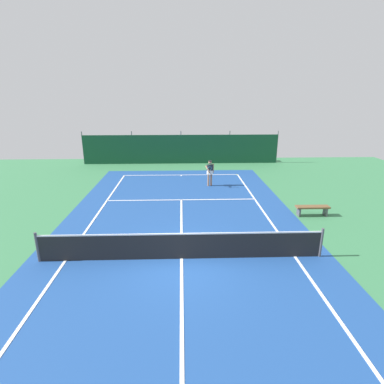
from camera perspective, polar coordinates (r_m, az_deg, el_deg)
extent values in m
plane|color=#387A4C|center=(11.31, -1.94, -12.21)|extent=(36.00, 36.00, 0.00)
cube|color=#1E478C|center=(11.30, -1.94, -12.20)|extent=(11.02, 26.60, 0.01)
cube|color=white|center=(22.42, -2.00, 3.17)|extent=(8.22, 0.10, 0.01)
cube|color=white|center=(12.04, -22.34, -11.62)|extent=(0.10, 23.80, 0.01)
cube|color=white|center=(12.01, 18.47, -11.23)|extent=(0.10, 23.80, 0.01)
cube|color=white|center=(17.15, -1.99, -1.45)|extent=(8.22, 0.10, 0.01)
cube|color=white|center=(11.30, -1.94, -12.17)|extent=(0.10, 12.80, 0.01)
cube|color=white|center=(22.27, -2.00, 3.07)|extent=(0.10, 0.30, 0.01)
cube|color=black|center=(11.08, -1.97, -10.08)|extent=(9.92, 0.03, 0.95)
cube|color=white|center=(10.85, -2.00, -7.75)|extent=(9.92, 0.04, 0.05)
cylinder|color=#47474C|center=(12.14, -26.68, -9.10)|extent=(0.10, 0.10, 1.10)
cylinder|color=#47474C|center=(12.11, 22.76, -8.62)|extent=(0.10, 0.10, 1.10)
cube|color=#14472D|center=(26.02, -2.04, 7.89)|extent=(16.22, 0.06, 2.40)
cylinder|color=#595B60|center=(27.30, -19.49, 7.68)|extent=(0.08, 0.08, 2.70)
cylinder|color=#595B60|center=(26.37, -10.98, 8.04)|extent=(0.08, 0.08, 2.70)
cylinder|color=#595B60|center=(26.05, -2.04, 8.23)|extent=(0.08, 0.08, 2.70)
cylinder|color=#595B60|center=(26.36, 6.90, 8.23)|extent=(0.08, 0.08, 2.70)
cylinder|color=#595B60|center=(27.27, 15.43, 8.04)|extent=(0.08, 0.08, 2.70)
cube|color=#234C1E|center=(26.72, -2.03, 6.73)|extent=(14.60, 0.70, 1.10)
cylinder|color=#9E7051|center=(19.77, 3.55, 2.35)|extent=(0.12, 0.12, 0.82)
cylinder|color=#9E7051|center=(19.67, 3.05, 2.28)|extent=(0.12, 0.12, 0.82)
cylinder|color=white|center=(19.60, 3.33, 3.70)|extent=(0.40, 0.40, 0.22)
cube|color=#1E232D|center=(19.55, 3.34, 4.27)|extent=(0.41, 0.33, 0.56)
sphere|color=#9E7051|center=(19.46, 3.36, 5.50)|extent=(0.22, 0.22, 0.22)
cylinder|color=black|center=(19.44, 3.37, 5.76)|extent=(0.23, 0.23, 0.04)
cylinder|color=#9E7051|center=(19.66, 3.92, 4.41)|extent=(0.09, 0.09, 0.58)
cylinder|color=#9E7051|center=(19.33, 2.93, 4.20)|extent=(0.30, 0.52, 0.41)
cylinder|color=black|center=(19.08, 3.24, 3.67)|extent=(0.14, 0.26, 0.13)
torus|color=teal|center=(19.03, 3.25, 4.31)|extent=(0.33, 0.24, 0.29)
sphere|color=#CCDB33|center=(22.61, 8.29, 3.18)|extent=(0.07, 0.07, 0.07)
cube|color=brown|center=(15.91, 21.39, -2.58)|extent=(1.60, 0.40, 0.08)
cube|color=#4C4C51|center=(15.75, 19.12, -3.42)|extent=(0.08, 0.36, 0.45)
cube|color=#4C4C51|center=(16.26, 23.41, -3.26)|extent=(0.08, 0.36, 0.45)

